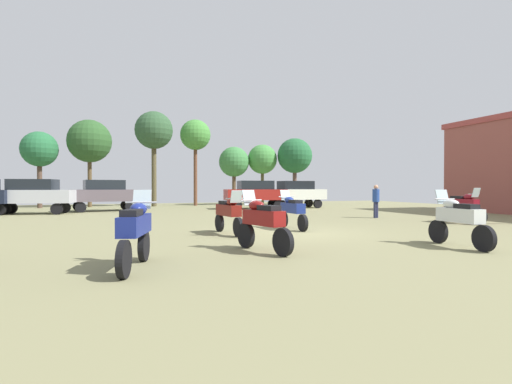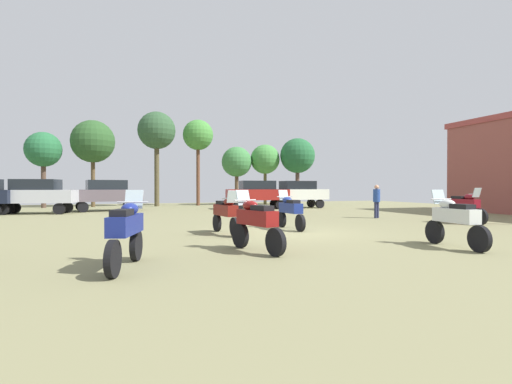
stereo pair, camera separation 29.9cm
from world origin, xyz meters
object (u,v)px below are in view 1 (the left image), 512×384
Objects in this scene: motorcycle_3 at (463,206)px; tree_8 at (295,156)px; car_4 at (104,193)px; tree_2 at (90,142)px; motorcycle_5 at (229,213)px; person_1 at (376,199)px; car_2 at (295,192)px; car_3 at (255,192)px; motorcycle_1 at (459,219)px; motorcycle_8 at (292,210)px; tree_3 at (39,150)px; car_1 at (33,194)px; motorcycle_2 at (135,230)px; motorcycle_6 at (263,222)px; tree_5 at (154,131)px; tree_4 at (262,160)px; tree_1 at (195,136)px.

tree_8 is at bearing -93.47° from motorcycle_3.
tree_2 is (-1.30, 6.03, 3.92)m from car_4.
tree_8 is (0.70, 18.72, 3.56)m from motorcycle_3.
tree_8 is at bearing -127.32° from motorcycle_5.
motorcycle_5 is at bearing 3.87° from person_1.
car_3 is (-3.18, -0.10, 0.00)m from car_2.
motorcycle_1 is 21.15m from car_4.
motorcycle_5 is at bearing 162.29° from car_3.
motorcycle_8 is at bearing -2.75° from motorcycle_3.
car_4 is 16.69m from person_1.
person_1 is (13.13, -10.30, -0.20)m from car_4.
tree_3 is at bearing 71.51° from car_3.
motorcycle_1 is 24.88m from tree_8.
motorcycle_5 is 0.38× the size of tree_8.
car_3 is at bearing -93.85° from person_1.
car_4 is (3.72, 1.52, 0.00)m from car_1.
tree_3 reaches higher than person_1.
motorcycle_6 is at bearing 34.34° from motorcycle_2.
car_4 is 0.60× the size of tree_5.
tree_8 is (2.49, 15.11, 3.34)m from person_1.
tree_4 is (-1.99, 19.72, 3.26)m from motorcycle_3.
motorcycle_5 is (-4.89, 4.58, -0.01)m from motorcycle_1.
tree_2 is 1.27× the size of tree_4.
tree_4 is at bearing -76.60° from car_4.
motorcycle_8 is 0.30× the size of tree_1.
motorcycle_3 is 13.53m from car_2.
car_3 is 16.35m from tree_3.
tree_5 is at bearing 98.33° from motorcycle_8.
tree_5 is (-9.73, 5.92, 4.85)m from car_2.
motorcycle_3 is at bearing 5.18° from motorcycle_6.
motorcycle_1 is at bearing -98.33° from tree_4.
motorcycle_8 is 0.32× the size of tree_2.
motorcycle_5 is 20.96m from tree_1.
motorcycle_2 is 18.27m from car_1.
tree_5 is (4.81, -0.60, 0.93)m from tree_2.
tree_5 reaches higher than car_3.
motorcycle_3 is 0.51× the size of car_4.
tree_5 is (-9.41, -0.38, 2.02)m from tree_4.
car_1 is 8.84m from tree_2.
car_2 reaches higher than person_1.
motorcycle_2 is 5.58m from motorcycle_5.
motorcycle_6 is 0.31× the size of tree_2.
car_4 reaches higher than motorcycle_3.
tree_8 is at bearing -4.13° from tree_2.
car_2 reaches higher than motorcycle_3.
tree_5 is 1.29× the size of tree_8.
motorcycle_6 is 11.77m from person_1.
tree_4 is (-0.21, 16.11, 3.04)m from person_1.
tree_1 is at bearing 99.45° from motorcycle_1.
tree_2 is (-2.62, 25.10, 4.36)m from motorcycle_2.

